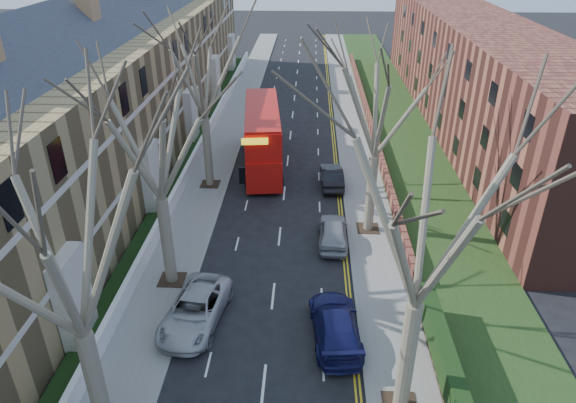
# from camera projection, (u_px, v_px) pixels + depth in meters

# --- Properties ---
(pavement_left) EXTENTS (3.00, 102.00, 0.12)m
(pavement_left) POSITION_uv_depth(u_px,v_px,m) (228.00, 134.00, 48.78)
(pavement_left) COLOR slate
(pavement_left) RESTS_ON ground
(pavement_right) EXTENTS (3.00, 102.00, 0.12)m
(pavement_right) POSITION_uv_depth(u_px,v_px,m) (354.00, 136.00, 48.33)
(pavement_right) COLOR slate
(pavement_right) RESTS_ON ground
(terrace_left) EXTENTS (9.70, 78.00, 13.60)m
(terrace_left) POSITION_uv_depth(u_px,v_px,m) (110.00, 102.00, 39.44)
(terrace_left) COLOR #967A4C
(terrace_left) RESTS_ON ground
(flats_right) EXTENTS (13.97, 54.00, 10.00)m
(flats_right) POSITION_uv_depth(u_px,v_px,m) (474.00, 74.00, 49.08)
(flats_right) COLOR brown
(flats_right) RESTS_ON ground
(front_wall_left) EXTENTS (0.30, 78.00, 1.00)m
(front_wall_left) POSITION_uv_depth(u_px,v_px,m) (192.00, 162.00, 41.54)
(front_wall_left) COLOR white
(front_wall_left) RESTS_ON ground
(grass_verge_right) EXTENTS (6.00, 102.00, 0.06)m
(grass_verge_right) POSITION_uv_depth(u_px,v_px,m) (402.00, 135.00, 48.12)
(grass_verge_right) COLOR #1F3714
(grass_verge_right) RESTS_ON ground
(tree_left_mid) EXTENTS (10.50, 10.50, 14.71)m
(tree_left_mid) POSITION_uv_depth(u_px,v_px,m) (57.00, 228.00, 15.24)
(tree_left_mid) COLOR #776D55
(tree_left_mid) RESTS_ON ground
(tree_left_far) EXTENTS (10.15, 10.15, 14.22)m
(tree_left_far) POSITION_uv_depth(u_px,v_px,m) (151.00, 124.00, 24.18)
(tree_left_far) COLOR #776D55
(tree_left_far) RESTS_ON ground
(tree_left_dist) EXTENTS (10.50, 10.50, 14.71)m
(tree_left_dist) POSITION_uv_depth(u_px,v_px,m) (200.00, 59.00, 34.59)
(tree_left_dist) COLOR #776D55
(tree_left_dist) RESTS_ON ground
(tree_right_mid) EXTENTS (10.50, 10.50, 14.71)m
(tree_right_mid) POSITION_uv_depth(u_px,v_px,m) (430.00, 204.00, 16.56)
(tree_right_mid) COLOR #776D55
(tree_right_mid) RESTS_ON ground
(tree_right_far) EXTENTS (10.15, 10.15, 14.22)m
(tree_right_far) POSITION_uv_depth(u_px,v_px,m) (380.00, 91.00, 29.03)
(tree_right_far) COLOR #776D55
(tree_right_far) RESTS_ON ground
(double_decker_bus) EXTENTS (3.81, 11.83, 4.84)m
(double_decker_bus) POSITION_uv_depth(u_px,v_px,m) (263.00, 138.00, 41.29)
(double_decker_bus) COLOR #B5110C
(double_decker_bus) RESTS_ON ground
(car_left_far) EXTENTS (3.27, 5.81, 1.53)m
(car_left_far) POSITION_uv_depth(u_px,v_px,m) (195.00, 310.00, 25.30)
(car_left_far) COLOR #AFB1B5
(car_left_far) RESTS_ON ground
(car_right_near) EXTENTS (2.67, 5.56, 1.56)m
(car_right_near) POSITION_uv_depth(u_px,v_px,m) (335.00, 325.00, 24.34)
(car_right_near) COLOR #161850
(car_right_near) RESTS_ON ground
(car_right_mid) EXTENTS (1.90, 4.54, 1.54)m
(car_right_mid) POSITION_uv_depth(u_px,v_px,m) (333.00, 232.00, 31.76)
(car_right_mid) COLOR gray
(car_right_mid) RESTS_ON ground
(car_right_far) EXTENTS (1.79, 4.58, 1.49)m
(car_right_far) POSITION_uv_depth(u_px,v_px,m) (332.00, 176.00, 38.86)
(car_right_far) COLOR black
(car_right_far) RESTS_ON ground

